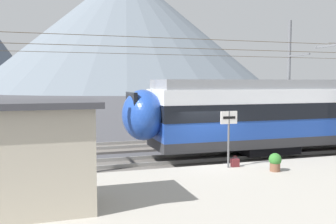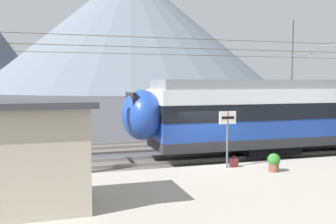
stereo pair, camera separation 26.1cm
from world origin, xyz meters
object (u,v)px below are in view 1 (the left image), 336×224
(platform_sign, at_px, (229,126))
(handbag_beside_passenger, at_px, (42,189))
(catenary_mast_far_side, at_px, (290,76))
(handbag_near_sign, at_px, (235,163))
(potted_plant_platform_edge, at_px, (275,161))
(platform_shelter, at_px, (23,156))
(passenger_walking, at_px, (4,165))

(platform_sign, distance_m, handbag_beside_passenger, 7.25)
(catenary_mast_far_side, bearing_deg, handbag_near_sign, -134.49)
(catenary_mast_far_side, distance_m, potted_plant_platform_edge, 13.67)
(handbag_beside_passenger, bearing_deg, catenary_mast_far_side, 33.27)
(catenary_mast_far_side, bearing_deg, potted_plant_platform_edge, -127.69)
(platform_sign, height_order, platform_shelter, platform_shelter)
(platform_shelter, bearing_deg, platform_sign, 21.95)
(handbag_beside_passenger, xyz_separation_m, platform_shelter, (-0.41, -1.55, 1.32))
(catenary_mast_far_side, xyz_separation_m, platform_sign, (-9.50, -9.38, -2.16))
(platform_sign, height_order, handbag_beside_passenger, platform_sign)
(passenger_walking, xyz_separation_m, handbag_near_sign, (8.31, 1.46, -0.78))
(potted_plant_platform_edge, distance_m, platform_shelter, 9.04)
(potted_plant_platform_edge, relative_size, platform_shelter, 0.18)
(passenger_walking, bearing_deg, platform_shelter, -67.97)
(catenary_mast_far_side, distance_m, handbag_near_sign, 13.60)
(handbag_beside_passenger, bearing_deg, platform_sign, 11.50)
(platform_sign, bearing_deg, passenger_walking, -169.90)
(catenary_mast_far_side, bearing_deg, platform_shelter, -143.78)
(platform_sign, relative_size, handbag_near_sign, 5.00)
(potted_plant_platform_edge, bearing_deg, platform_sign, 142.28)
(handbag_near_sign, bearing_deg, potted_plant_platform_edge, -45.88)
(catenary_mast_far_side, relative_size, potted_plant_platform_edge, 69.14)
(handbag_near_sign, xyz_separation_m, platform_shelter, (-7.68, -3.00, 1.30))
(platform_sign, height_order, potted_plant_platform_edge, platform_sign)
(handbag_beside_passenger, height_order, handbag_near_sign, handbag_near_sign)
(handbag_near_sign, height_order, platform_shelter, platform_shelter)
(catenary_mast_far_side, relative_size, passenger_walking, 28.26)
(handbag_near_sign, bearing_deg, handbag_beside_passenger, -168.72)
(catenary_mast_far_side, bearing_deg, passenger_walking, -148.29)
(catenary_mast_far_side, distance_m, passenger_walking, 20.76)
(passenger_walking, distance_m, handbag_beside_passenger, 1.30)
(platform_shelter, bearing_deg, potted_plant_platform_edge, 12.08)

